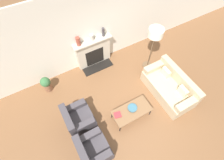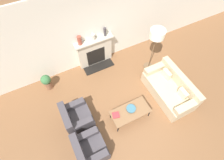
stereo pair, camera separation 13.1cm
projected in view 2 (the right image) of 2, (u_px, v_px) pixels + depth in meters
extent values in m
plane|color=brown|center=(138.00, 118.00, 5.50)|extent=(18.00, 18.00, 0.00)
cube|color=silver|center=(98.00, 28.00, 5.71)|extent=(18.00, 0.06, 2.90)
cube|color=beige|center=(95.00, 52.00, 6.33)|extent=(1.26, 0.20, 1.09)
cube|color=black|center=(96.00, 56.00, 6.42)|extent=(0.69, 0.04, 0.71)
cube|color=black|center=(99.00, 66.00, 6.64)|extent=(1.13, 0.40, 0.02)
cube|color=beige|center=(94.00, 41.00, 5.84)|extent=(1.38, 0.28, 0.05)
cube|color=tan|center=(168.00, 91.00, 5.79)|extent=(0.92, 1.82, 0.44)
cube|color=tan|center=(181.00, 80.00, 5.54)|extent=(0.20, 1.82, 0.39)
cube|color=tan|center=(156.00, 68.00, 5.93)|extent=(0.85, 0.22, 0.20)
cube|color=tan|center=(187.00, 107.00, 5.13)|extent=(0.85, 0.22, 0.20)
cube|color=beige|center=(167.00, 74.00, 5.73)|extent=(0.12, 0.32, 0.28)
cube|color=beige|center=(183.00, 94.00, 5.33)|extent=(0.12, 0.32, 0.28)
cube|color=#423D42|center=(91.00, 149.00, 4.78)|extent=(0.77, 0.83, 0.42)
cube|color=#423D42|center=(79.00, 151.00, 4.36)|extent=(0.18, 0.83, 0.41)
cube|color=#423D42|center=(95.00, 159.00, 4.37)|extent=(0.70, 0.18, 0.18)
cube|color=#423D42|center=(86.00, 135.00, 4.70)|extent=(0.70, 0.18, 0.18)
cube|color=#423D42|center=(79.00, 118.00, 5.28)|extent=(0.77, 0.83, 0.42)
cube|color=#423D42|center=(66.00, 117.00, 4.86)|extent=(0.18, 0.83, 0.41)
cube|color=#423D42|center=(81.00, 124.00, 4.87)|extent=(0.70, 0.18, 0.18)
cube|color=#423D42|center=(73.00, 105.00, 5.19)|extent=(0.70, 0.18, 0.18)
cube|color=brown|center=(130.00, 111.00, 5.20)|extent=(1.18, 0.58, 0.03)
cylinder|color=black|center=(118.00, 129.00, 5.11)|extent=(0.03, 0.03, 0.38)
cylinder|color=black|center=(149.00, 113.00, 5.39)|extent=(0.03, 0.03, 0.38)
cylinder|color=black|center=(110.00, 115.00, 5.36)|extent=(0.03, 0.03, 0.38)
cylinder|color=black|center=(141.00, 100.00, 5.64)|extent=(0.03, 0.03, 0.38)
cylinder|color=#38667A|center=(131.00, 109.00, 5.22)|extent=(0.10, 0.10, 0.02)
cylinder|color=#38667A|center=(131.00, 109.00, 5.20)|extent=(0.28, 0.28, 0.05)
cube|color=#9E2D33|center=(116.00, 115.00, 5.11)|extent=(0.25, 0.24, 0.02)
cylinder|color=brown|center=(148.00, 66.00, 6.64)|extent=(0.37, 0.37, 0.03)
cylinder|color=brown|center=(152.00, 53.00, 6.01)|extent=(0.03, 0.03, 1.49)
cylinder|color=silver|center=(157.00, 34.00, 5.32)|extent=(0.48, 0.48, 0.27)
cylinder|color=brown|center=(80.00, 40.00, 5.59)|extent=(0.14, 0.14, 0.32)
cylinder|color=beige|center=(93.00, 37.00, 5.74)|extent=(0.14, 0.14, 0.23)
cylinder|color=#3D383D|center=(105.00, 32.00, 5.82)|extent=(0.09, 0.09, 0.32)
cylinder|color=brown|center=(48.00, 85.00, 6.01)|extent=(0.25, 0.25, 0.31)
sphere|color=#386B3D|center=(46.00, 80.00, 5.76)|extent=(0.33, 0.33, 0.33)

